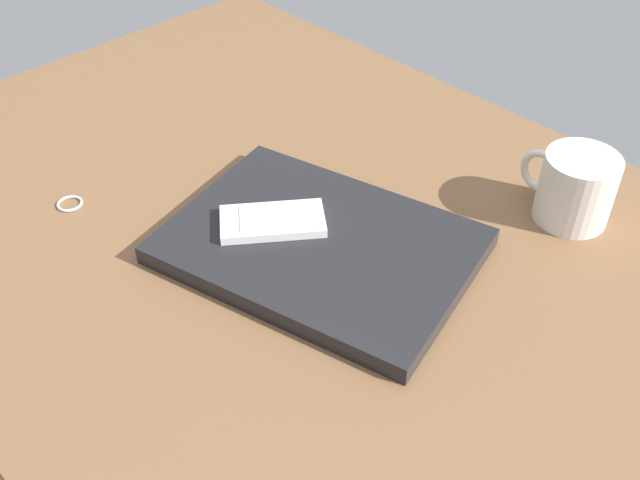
{
  "coord_description": "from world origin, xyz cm",
  "views": [
    {
      "loc": [
        -47.69,
        44.45,
        58.0
      ],
      "look_at": [
        -3.32,
        1.35,
        5.0
      ],
      "focal_mm": 41.27,
      "sensor_mm": 36.0,
      "label": 1
    }
  ],
  "objects_px": {
    "laptop_closed": "(320,246)",
    "cell_phone_on_laptop": "(273,221)",
    "coffee_mug": "(575,188)",
    "key_ring": "(70,204)"
  },
  "relations": [
    {
      "from": "cell_phone_on_laptop",
      "to": "coffee_mug",
      "type": "bearing_deg",
      "value": -127.13
    },
    {
      "from": "key_ring",
      "to": "coffee_mug",
      "type": "distance_m",
      "value": 0.6
    },
    {
      "from": "cell_phone_on_laptop",
      "to": "laptop_closed",
      "type": "bearing_deg",
      "value": -158.38
    },
    {
      "from": "cell_phone_on_laptop",
      "to": "key_ring",
      "type": "relative_size",
      "value": 4.1
    },
    {
      "from": "laptop_closed",
      "to": "cell_phone_on_laptop",
      "type": "distance_m",
      "value": 0.06
    },
    {
      "from": "cell_phone_on_laptop",
      "to": "coffee_mug",
      "type": "height_order",
      "value": "coffee_mug"
    },
    {
      "from": "laptop_closed",
      "to": "key_ring",
      "type": "bearing_deg",
      "value": 14.83
    },
    {
      "from": "cell_phone_on_laptop",
      "to": "key_ring",
      "type": "xyz_separation_m",
      "value": [
        0.22,
        0.13,
        -0.03
      ]
    },
    {
      "from": "coffee_mug",
      "to": "key_ring",
      "type": "bearing_deg",
      "value": 43.72
    },
    {
      "from": "key_ring",
      "to": "coffee_mug",
      "type": "relative_size",
      "value": 0.27
    }
  ]
}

